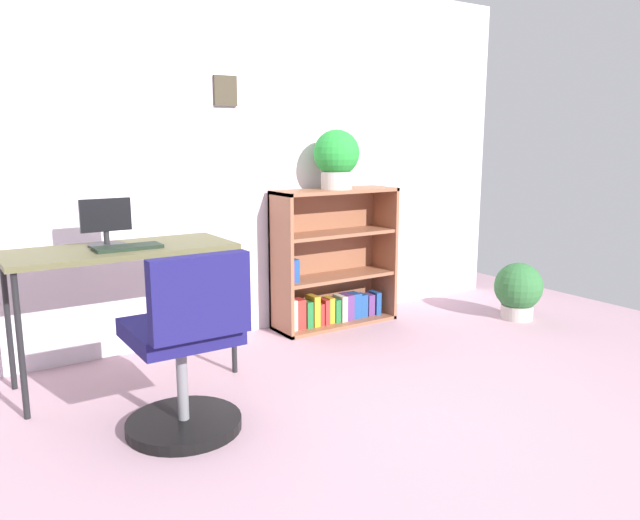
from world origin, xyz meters
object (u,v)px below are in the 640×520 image
keyboard (128,247)px  potted_plant_on_shelf (337,157)px  bookshelf_low (330,266)px  monitor (106,224)px  office_chair (186,357)px  potted_plant_floor (518,289)px  desk (121,259)px

keyboard → potted_plant_on_shelf: bearing=11.1°
bookshelf_low → potted_plant_on_shelf: size_ratio=2.40×
monitor → office_chair: 0.99m
potted_plant_on_shelf → potted_plant_floor: potted_plant_on_shelf is taller
keyboard → office_chair: bearing=-88.1°
desk → potted_plant_floor: bearing=-8.0°
desk → potted_plant_on_shelf: 1.63m
desk → office_chair: (0.04, -0.79, -0.31)m
potted_plant_on_shelf → bookshelf_low: bearing=99.6°
office_chair → monitor: bearing=96.1°
office_chair → potted_plant_on_shelf: potted_plant_on_shelf is taller
monitor → potted_plant_on_shelf: (1.58, 0.16, 0.32)m
potted_plant_floor → desk: bearing=172.0°
monitor → bookshelf_low: 1.65m
keyboard → desk: bearing=103.5°
bookshelf_low → potted_plant_floor: size_ratio=2.31×
desk → bookshelf_low: size_ratio=1.21×
monitor → office_chair: monitor is taller
office_chair → potted_plant_on_shelf: 1.98m
monitor → bookshelf_low: size_ratio=0.27×
bookshelf_low → potted_plant_on_shelf: 0.77m
desk → bookshelf_low: 1.57m
keyboard → potted_plant_on_shelf: (1.52, 0.30, 0.43)m
keyboard → bookshelf_low: bearing=13.2°
office_chair → bookshelf_low: (1.48, 1.06, 0.05)m
desk → monitor: size_ratio=4.42×
bookshelf_low → keyboard: bearing=-166.8°
monitor → office_chair: bearing=-83.9°
potted_plant_floor → office_chair: bearing=-171.5°
desk → bookshelf_low: bearing=10.3°
keyboard → office_chair: size_ratio=0.40×
monitor → desk: bearing=-53.6°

